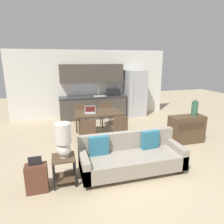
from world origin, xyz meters
TOP-DOWN VIEW (x-y plane):
  - ground_plane at (0.00, 0.00)m, footprint 20.00×20.00m
  - wall_back at (-0.00, 4.63)m, footprint 6.40×0.07m
  - kitchen_counter at (0.02, 4.33)m, footprint 2.68×0.65m
  - refrigerator at (1.79, 4.22)m, footprint 0.80×0.76m
  - dining_table at (-0.21, 2.30)m, footprint 1.40×0.93m
  - couch at (0.03, 0.09)m, footprint 2.16×0.80m
  - side_table at (-1.36, 0.01)m, footprint 0.43×0.43m
  - table_lamp at (-1.34, 0.02)m, footprint 0.29×0.29m
  - credenza at (2.11, 1.10)m, footprint 1.00×0.43m
  - vase at (2.34, 1.13)m, footprint 0.18×0.18m
  - dining_chair_near_right at (0.23, 1.50)m, footprint 0.47×0.47m
  - dining_chair_far_right at (0.24, 3.15)m, footprint 0.44×0.44m
  - dining_chair_near_left at (-0.66, 1.45)m, footprint 0.47×0.47m
  - dining_chair_far_left at (-0.64, 3.10)m, footprint 0.47×0.47m
  - laptop at (-0.46, 2.25)m, footprint 0.36×0.31m
  - suitcase at (-1.85, -0.12)m, footprint 0.38×0.22m

SIDE VIEW (x-z plane):
  - ground_plane at x=0.00m, z-range 0.00..0.00m
  - suitcase at x=-1.85m, z-range -0.07..0.62m
  - couch at x=0.03m, z-range -0.08..0.73m
  - side_table at x=-1.36m, z-range 0.09..0.64m
  - credenza at x=2.11m, z-range 0.00..0.78m
  - dining_chair_near_right at x=0.23m, z-range 0.07..0.90m
  - dining_chair_far_right at x=0.24m, z-range 0.07..0.90m
  - dining_chair_near_left at x=-0.66m, z-range 0.07..0.90m
  - dining_chair_far_left at x=-0.64m, z-range 0.07..0.90m
  - dining_table at x=-0.21m, z-range 0.32..1.09m
  - laptop at x=-0.46m, z-range 0.72..0.92m
  - kitchen_counter at x=0.02m, z-range -0.23..1.92m
  - table_lamp at x=-1.34m, z-range 0.57..1.24m
  - refrigerator at x=1.79m, z-range 0.00..1.90m
  - vase at x=2.34m, z-range 0.76..1.20m
  - wall_back at x=0.00m, z-range 0.00..2.70m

